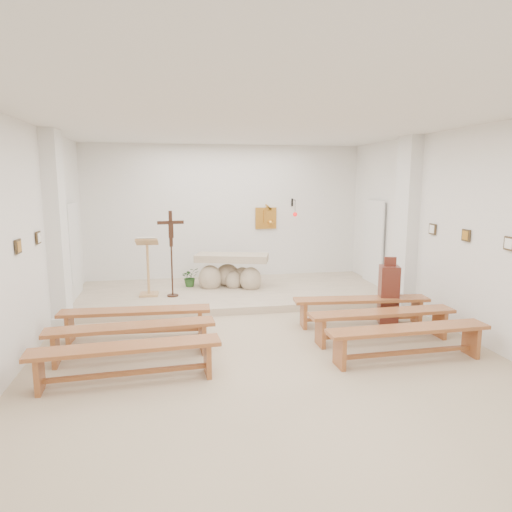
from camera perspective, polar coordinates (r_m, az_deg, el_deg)
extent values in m
cube|color=#C5B08E|center=(7.22, 1.07, -11.91)|extent=(7.00, 10.00, 0.00)
cube|color=white|center=(6.97, -28.24, 1.06)|extent=(0.02, 10.00, 3.50)
cube|color=white|center=(8.22, 25.70, 2.38)|extent=(0.02, 10.00, 3.50)
cube|color=white|center=(11.68, -3.86, 5.16)|extent=(7.00, 0.02, 3.50)
cube|color=silver|center=(6.77, 1.17, 16.75)|extent=(7.00, 10.00, 0.02)
cube|color=beige|center=(10.49, -2.79, -4.62)|extent=(6.98, 3.00, 0.15)
cube|color=white|center=(8.86, -23.65, 2.98)|extent=(0.26, 0.55, 3.50)
cube|color=white|center=(9.84, 18.28, 3.88)|extent=(0.26, 0.55, 3.50)
cube|color=#C8882F|center=(11.83, 1.24, 4.75)|extent=(0.55, 0.04, 0.55)
cube|color=black|center=(11.98, 4.54, 6.70)|extent=(0.04, 0.02, 0.20)
cylinder|color=black|center=(11.83, 4.73, 7.00)|extent=(0.02, 0.30, 0.02)
cylinder|color=black|center=(11.69, 4.92, 6.13)|extent=(0.01, 0.01, 0.34)
sphere|color=red|center=(11.71, 4.90, 5.20)|extent=(0.11, 0.11, 0.11)
cube|color=#3E2F1B|center=(7.16, -27.59, 1.07)|extent=(0.03, 0.20, 0.20)
cube|color=#3E2F1B|center=(8.11, -25.57, 2.10)|extent=(0.03, 0.20, 0.20)
cube|color=#3E2F1B|center=(7.59, 29.10, 1.37)|extent=(0.03, 0.20, 0.20)
cube|color=#3E2F1B|center=(8.38, 24.77, 2.36)|extent=(0.03, 0.20, 0.20)
cube|color=#3E2F1B|center=(9.20, 21.20, 3.16)|extent=(0.03, 0.20, 0.20)
cube|color=silver|center=(9.80, -22.50, -5.19)|extent=(0.10, 0.85, 0.52)
cube|color=silver|center=(10.71, 16.35, -3.63)|extent=(0.10, 0.85, 0.52)
ellipsoid|color=#BEAC91|center=(10.63, -5.75, -2.78)|extent=(0.54, 0.46, 0.61)
ellipsoid|color=#BEAC91|center=(10.51, -0.67, -2.96)|extent=(0.50, 0.43, 0.57)
ellipsoid|color=#BEAC91|center=(10.84, -3.57, -2.42)|extent=(0.57, 0.49, 0.54)
ellipsoid|color=#BEAC91|center=(10.77, -1.71, -2.73)|extent=(0.47, 0.40, 0.50)
ellipsoid|color=#BEAC91|center=(10.63, -2.80, -3.08)|extent=(0.40, 0.34, 0.47)
cube|color=#BEAC91|center=(10.58, -3.03, -0.20)|extent=(1.78, 1.10, 0.16)
cube|color=tan|center=(10.23, -13.22, -4.67)|extent=(0.41, 0.41, 0.04)
cylinder|color=tan|center=(10.12, -13.34, -1.72)|extent=(0.06, 0.06, 1.12)
cube|color=tan|center=(9.99, -13.49, 1.71)|extent=(0.48, 0.36, 0.18)
cube|color=white|center=(9.94, -13.52, 2.00)|extent=(0.41, 0.29, 0.14)
cylinder|color=#321A0F|center=(10.05, -10.36, -4.87)|extent=(0.24, 0.24, 0.03)
cylinder|color=#321A0F|center=(9.93, -10.46, -1.84)|extent=(0.04, 0.04, 1.11)
cube|color=#321A0F|center=(9.79, -10.62, 3.38)|extent=(0.08, 0.06, 0.76)
cube|color=#321A0F|center=(9.78, -10.64, 4.14)|extent=(0.56, 0.13, 0.07)
cube|color=#321A0F|center=(9.77, -10.59, 3.18)|extent=(0.11, 0.05, 0.32)
imported|color=#254F1F|center=(10.83, -8.23, -2.62)|extent=(0.48, 0.44, 0.45)
cube|color=maroon|center=(8.78, 16.23, -4.68)|extent=(0.41, 0.41, 1.08)
cube|color=maroon|center=(8.65, 16.42, -0.69)|extent=(0.22, 0.10, 0.18)
cube|color=#9F552E|center=(7.86, -14.83, -6.65)|extent=(2.47, 0.51, 0.06)
cube|color=#9F552E|center=(8.14, -22.25, -8.39)|extent=(0.08, 0.36, 0.47)
cube|color=#9F552E|center=(7.87, -7.01, -8.32)|extent=(0.08, 0.36, 0.47)
cube|color=#9F552E|center=(7.97, -14.72, -9.12)|extent=(2.06, 0.17, 0.06)
cube|color=#9F552E|center=(8.52, 13.03, -5.32)|extent=(2.48, 0.62, 0.06)
cube|color=#9F552E|center=(8.33, 5.97, -7.30)|extent=(0.10, 0.36, 0.47)
cube|color=#9F552E|center=(8.97, 19.44, -6.57)|extent=(0.10, 0.36, 0.47)
cube|color=#9F552E|center=(8.62, 12.94, -7.61)|extent=(2.06, 0.26, 0.06)
cube|color=#9F552E|center=(7.06, -15.32, -8.54)|extent=(2.47, 0.54, 0.06)
cube|color=#9F552E|center=(7.25, -23.77, -10.68)|extent=(0.09, 0.36, 0.47)
cube|color=#9F552E|center=(7.19, -6.64, -10.08)|extent=(0.09, 0.36, 0.47)
cube|color=#9F552E|center=(7.18, -15.20, -11.25)|extent=(2.06, 0.19, 0.06)
cube|color=#9F552E|center=(7.79, 15.51, -6.84)|extent=(2.46, 0.42, 0.06)
cube|color=#9F552E|center=(7.46, 8.04, -9.37)|extent=(0.07, 0.36, 0.47)
cube|color=#9F552E|center=(8.38, 21.96, -7.86)|extent=(0.07, 0.36, 0.47)
cube|color=#9F552E|center=(7.89, 15.39, -9.32)|extent=(2.06, 0.10, 0.06)
cube|color=#9F552E|center=(6.26, -15.95, -10.91)|extent=(2.47, 0.53, 0.06)
cube|color=#9F552E|center=(6.49, -25.46, -13.19)|extent=(0.09, 0.36, 0.47)
cube|color=#9F552E|center=(6.40, -6.10, -12.61)|extent=(0.09, 0.36, 0.47)
cube|color=#9F552E|center=(6.40, -15.80, -13.91)|extent=(2.06, 0.19, 0.06)
cube|color=#9F552E|center=(7.08, 18.52, -8.66)|extent=(2.46, 0.45, 0.06)
cube|color=#9F552E|center=(6.71, 10.40, -11.64)|extent=(0.08, 0.36, 0.47)
cube|color=#9F552E|center=(7.73, 25.30, -9.54)|extent=(0.08, 0.36, 0.47)
cube|color=#9F552E|center=(7.19, 18.36, -11.36)|extent=(2.06, 0.11, 0.06)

